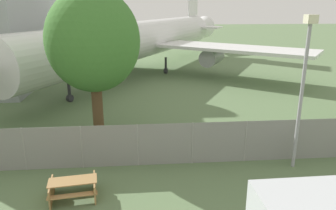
{
  "coord_description": "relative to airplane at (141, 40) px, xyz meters",
  "views": [
    {
      "loc": [
        -2.35,
        -2.71,
        7.26
      ],
      "look_at": [
        -0.88,
        14.23,
        2.0
      ],
      "focal_mm": 35.0,
      "sensor_mm": 36.0,
      "label": 1
    }
  ],
  "objects": [
    {
      "name": "perimeter_fence",
      "position": [
        2.17,
        -21.17,
        -2.6
      ],
      "size": [
        56.07,
        0.07,
        2.05
      ],
      "color": "gray",
      "rests_on": "ground"
    },
    {
      "name": "airplane",
      "position": [
        0.0,
        0.0,
        0.0
      ],
      "size": [
        32.64,
        39.39,
        11.3
      ],
      "rotation": [
        0.0,
        0.0,
        -2.08
      ],
      "color": "white",
      "rests_on": "ground"
    },
    {
      "name": "picnic_bench_near_cabin",
      "position": [
        -2.89,
        -23.65,
        -3.14
      ],
      "size": [
        2.0,
        1.63,
        0.76
      ],
      "rotation": [
        0.0,
        0.0,
        0.13
      ],
      "color": "#A37A47",
      "rests_on": "ground"
    },
    {
      "name": "tree_left_of_cabin",
      "position": [
        -2.63,
        -17.19,
        1.74
      ],
      "size": [
        5.01,
        5.01,
        8.14
      ],
      "color": "brown",
      "rests_on": "ground"
    },
    {
      "name": "light_mast",
      "position": [
        6.82,
        -21.89,
        0.64
      ],
      "size": [
        0.44,
        0.44,
        6.85
      ],
      "color": "#99999E",
      "rests_on": "ground"
    }
  ]
}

